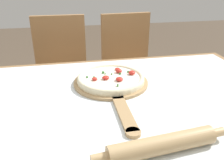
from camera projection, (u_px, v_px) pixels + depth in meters
dining_table at (128, 118)px, 1.00m from camera, size 1.38×0.94×0.72m
towel_cloth at (128, 97)px, 0.96m from camera, size 1.30×0.86×0.00m
pizza_peel at (112, 85)px, 1.04m from camera, size 0.33×0.57×0.01m
pizza at (111, 78)px, 1.06m from camera, size 0.30×0.30×0.04m
rolling_pin at (162, 144)px, 0.65m from camera, size 0.40×0.09×0.05m
chair_left at (62, 70)px, 1.75m from camera, size 0.40×0.40×0.91m
chair_right at (128, 65)px, 1.84m from camera, size 0.43×0.43×0.91m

